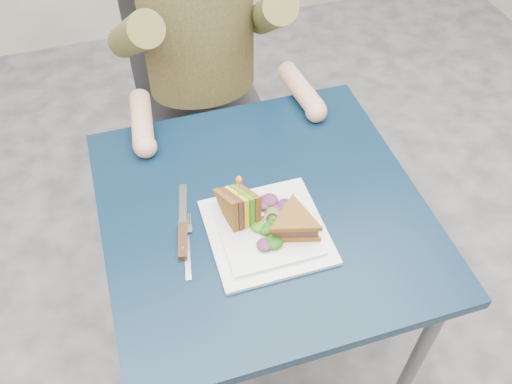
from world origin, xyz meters
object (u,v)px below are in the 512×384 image
object	(u,v)px
diner	(196,2)
fork	(187,247)
chair	(198,85)
plate	(267,231)
sandwich_flat	(294,224)
knife	(183,234)
table	(263,228)
sandwich_upright	(240,208)

from	to	relation	value
diner	fork	world-z (taller)	diner
chair	plate	world-z (taller)	chair
chair	sandwich_flat	size ratio (longest dim) A/B	5.78
diner	knife	distance (m)	0.71
table	plate	bearing A→B (deg)	-101.47
fork	table	bearing A→B (deg)	17.34
table	sandwich_flat	world-z (taller)	sandwich_flat
plate	table	bearing A→B (deg)	78.53
plate	sandwich_upright	xyz separation A→B (m)	(-0.05, 0.04, 0.05)
table	fork	bearing A→B (deg)	-162.66
table	fork	xyz separation A→B (m)	(-0.19, -0.06, 0.08)
plate	sandwich_upright	bearing A→B (deg)	137.32
diner	sandwich_upright	distance (m)	0.68
sandwich_flat	knife	bearing A→B (deg)	162.53
table	diner	bearing A→B (deg)	90.00
plate	chair	bearing A→B (deg)	88.95
diner	sandwich_upright	world-z (taller)	diner
diner	fork	bearing A→B (deg)	-105.68
sandwich_upright	knife	bearing A→B (deg)	178.02
fork	knife	distance (m)	0.04
table	plate	size ratio (longest dim) A/B	2.88
plate	sandwich_flat	size ratio (longest dim) A/B	1.61
diner	fork	distance (m)	0.74
knife	fork	bearing A→B (deg)	-86.78
diner	knife	world-z (taller)	diner
table	sandwich_upright	distance (m)	0.15
diner	plate	distance (m)	0.73
table	sandwich_upright	size ratio (longest dim) A/B	5.07
sandwich_flat	fork	distance (m)	0.24
diner	plate	size ratio (longest dim) A/B	2.87
sandwich_flat	fork	bearing A→B (deg)	170.86
chair	fork	world-z (taller)	chair
knife	sandwich_upright	bearing A→B (deg)	-1.98
chair	plate	xyz separation A→B (m)	(-0.01, -0.82, 0.20)
sandwich_flat	chair	bearing A→B (deg)	92.72
plate	sandwich_flat	xyz separation A→B (m)	(0.06, -0.03, 0.04)
diner	sandwich_flat	bearing A→B (deg)	-86.87
diner	sandwich_upright	size ratio (longest dim) A/B	5.04
chair	sandwich_flat	world-z (taller)	chair
plate	fork	world-z (taller)	plate
plate	sandwich_upright	distance (m)	0.08
chair	fork	distance (m)	0.85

